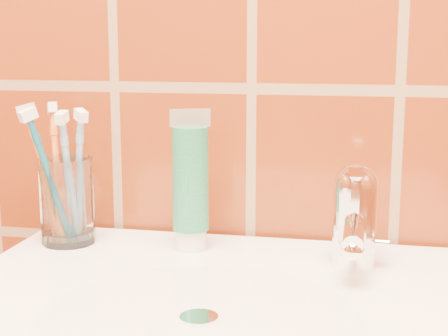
# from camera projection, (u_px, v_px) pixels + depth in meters

# --- Properties ---
(glass_tumbler) EXTENTS (0.08, 0.08, 0.11)m
(glass_tumbler) POSITION_uv_depth(u_px,v_px,m) (67.00, 201.00, 0.86)
(glass_tumbler) COLOR white
(glass_tumbler) RESTS_ON pedestal_sink
(toothpaste_tube) EXTENTS (0.05, 0.04, 0.17)m
(toothpaste_tube) POSITION_uv_depth(u_px,v_px,m) (191.00, 185.00, 0.83)
(toothpaste_tube) COLOR white
(toothpaste_tube) RESTS_ON pedestal_sink
(faucet) EXTENTS (0.05, 0.11, 0.12)m
(faucet) POSITION_uv_depth(u_px,v_px,m) (355.00, 213.00, 0.76)
(faucet) COLOR white
(faucet) RESTS_ON pedestal_sink
(toothbrush_0) EXTENTS (0.07, 0.07, 0.18)m
(toothbrush_0) POSITION_uv_depth(u_px,v_px,m) (46.00, 176.00, 0.85)
(toothbrush_0) COLOR #CA6F23
(toothbrush_0) RESTS_ON glass_tumbler
(toothbrush_1) EXTENTS (0.09, 0.09, 0.18)m
(toothbrush_1) POSITION_uv_depth(u_px,v_px,m) (78.00, 178.00, 0.84)
(toothbrush_1) COLOR #74A3CE
(toothbrush_1) RESTS_ON glass_tumbler
(toothbrush_2) EXTENTS (0.11, 0.13, 0.19)m
(toothbrush_2) POSITION_uv_depth(u_px,v_px,m) (51.00, 180.00, 0.83)
(toothbrush_2) COLOR #0D5B71
(toothbrush_2) RESTS_ON glass_tumbler
(toothbrush_3) EXTENTS (0.10, 0.12, 0.19)m
(toothbrush_3) POSITION_uv_depth(u_px,v_px,m) (57.00, 173.00, 0.87)
(toothbrush_3) COLOR orange
(toothbrush_3) RESTS_ON glass_tumbler
(toothbrush_4) EXTENTS (0.03, 0.09, 0.18)m
(toothbrush_4) POSITION_uv_depth(u_px,v_px,m) (69.00, 180.00, 0.84)
(toothbrush_4) COLOR #70A1C7
(toothbrush_4) RESTS_ON glass_tumbler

